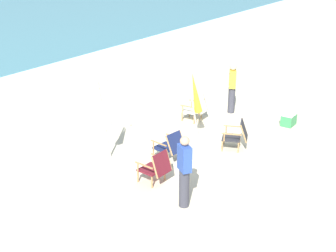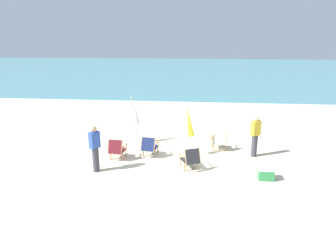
# 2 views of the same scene
# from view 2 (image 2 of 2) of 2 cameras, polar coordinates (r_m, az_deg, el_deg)

# --- Properties ---
(ground_plane) EXTENTS (80.00, 80.00, 0.00)m
(ground_plane) POSITION_cam_2_polar(r_m,az_deg,el_deg) (11.15, 3.49, -6.94)
(ground_plane) COLOR beige
(sea) EXTENTS (80.00, 40.00, 0.10)m
(sea) POSITION_cam_2_polar(r_m,az_deg,el_deg) (40.71, 5.15, 10.53)
(sea) COLOR teal
(sea) RESTS_ON ground
(surf_band) EXTENTS (80.00, 1.10, 0.06)m
(surf_band) POSITION_cam_2_polar(r_m,az_deg,el_deg) (20.66, 4.55, 4.33)
(surf_band) COLOR white
(surf_band) RESTS_ON ground
(beach_chair_back_left) EXTENTS (0.65, 0.78, 0.80)m
(beach_chair_back_left) POSITION_cam_2_polar(r_m,az_deg,el_deg) (11.54, -3.57, -3.80)
(beach_chair_back_left) COLOR #19234C
(beach_chair_back_left) RESTS_ON ground
(beach_chair_far_center) EXTENTS (0.80, 0.85, 0.82)m
(beach_chair_far_center) POSITION_cam_2_polar(r_m,az_deg,el_deg) (10.42, 4.33, -6.13)
(beach_chair_far_center) COLOR #28282D
(beach_chair_far_center) RESTS_ON ground
(beach_chair_front_left) EXTENTS (0.62, 0.70, 0.82)m
(beach_chair_front_left) POSITION_cam_2_polar(r_m,az_deg,el_deg) (12.31, 9.66, -2.64)
(beach_chair_front_left) COLOR beige
(beach_chair_front_left) RESTS_ON ground
(beach_chair_front_right) EXTENTS (0.63, 0.70, 0.82)m
(beach_chair_front_right) POSITION_cam_2_polar(r_m,az_deg,el_deg) (11.40, -9.73, -4.27)
(beach_chair_front_right) COLOR maroon
(beach_chair_front_right) RESTS_ON ground
(umbrella_furled_white) EXTENTS (0.40, 0.30, 2.12)m
(umbrella_furled_white) POSITION_cam_2_polar(r_m,az_deg,el_deg) (12.74, -6.28, 2.64)
(umbrella_furled_white) COLOR #B7B2A8
(umbrella_furled_white) RESTS_ON ground
(umbrella_furled_yellow) EXTENTS (0.54, 0.39, 2.09)m
(umbrella_furled_yellow) POSITION_cam_2_polar(r_m,az_deg,el_deg) (11.32, 4.04, 0.79)
(umbrella_furled_yellow) COLOR #B7B2A8
(umbrella_furled_yellow) RESTS_ON ground
(person_near_chairs) EXTENTS (0.35, 0.39, 1.63)m
(person_near_chairs) POSITION_cam_2_polar(r_m,az_deg,el_deg) (10.43, -13.73, -4.16)
(person_near_chairs) COLOR #383842
(person_near_chairs) RESTS_ON ground
(person_by_waterline) EXTENTS (0.39, 0.35, 1.63)m
(person_by_waterline) POSITION_cam_2_polar(r_m,az_deg,el_deg) (11.86, 16.27, -1.78)
(person_by_waterline) COLOR #383842
(person_by_waterline) RESTS_ON ground
(cooler_box) EXTENTS (0.49, 0.35, 0.40)m
(cooler_box) POSITION_cam_2_polar(r_m,az_deg,el_deg) (10.32, 18.13, -8.61)
(cooler_box) COLOR #338C4C
(cooler_box) RESTS_ON ground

